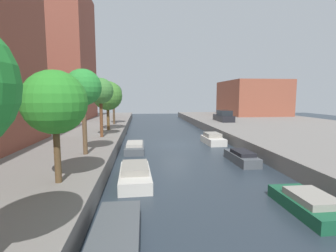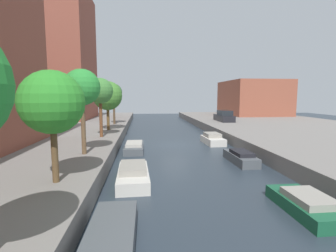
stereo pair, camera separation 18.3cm
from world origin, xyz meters
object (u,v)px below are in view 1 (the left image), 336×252
(street_tree_2, at_px, (83,88))
(street_tree_1, at_px, (55,103))
(moored_boat_right_3, at_px, (213,139))
(moored_boat_left_3, at_px, (135,147))
(street_tree_5, at_px, (113,93))
(street_tree_3, at_px, (100,91))
(low_block_right, at_px, (252,98))
(parked_car, at_px, (224,117))
(moored_boat_right_2, at_px, (242,157))
(moored_boat_right_1, at_px, (309,204))
(moored_boat_left_2, at_px, (135,175))
(moored_boat_left_1, at_px, (115,241))
(street_tree_4, at_px, (108,96))
(apartment_tower_far, at_px, (56,56))

(street_tree_2, bearing_deg, street_tree_1, -90.00)
(street_tree_1, xyz_separation_m, moored_boat_right_3, (10.13, 12.63, -3.80))
(street_tree_1, relative_size, moored_boat_left_3, 1.09)
(street_tree_5, height_order, moored_boat_left_3, street_tree_5)
(moored_boat_right_3, bearing_deg, street_tree_5, 138.32)
(street_tree_1, xyz_separation_m, street_tree_3, (-0.00, 11.53, 0.66))
(low_block_right, distance_m, street_tree_3, 34.76)
(parked_car, xyz_separation_m, moored_boat_right_2, (-4.86, -18.25, -1.28))
(moored_boat_right_1, bearing_deg, moored_boat_right_3, 88.66)
(street_tree_1, height_order, moored_boat_left_3, street_tree_1)
(street_tree_3, relative_size, moored_boat_left_2, 1.23)
(moored_boat_left_1, bearing_deg, street_tree_2, 106.99)
(street_tree_4, height_order, moored_boat_left_2, street_tree_4)
(street_tree_5, bearing_deg, low_block_right, 30.61)
(street_tree_1, distance_m, moored_boat_right_2, 12.24)
(moored_boat_left_3, height_order, moored_boat_right_3, moored_boat_right_3)
(street_tree_1, distance_m, street_tree_2, 5.10)
(street_tree_4, bearing_deg, moored_boat_right_1, -60.94)
(low_block_right, bearing_deg, street_tree_3, -134.87)
(street_tree_1, height_order, parked_car, street_tree_1)
(moored_boat_left_1, bearing_deg, street_tree_4, 97.56)
(street_tree_3, distance_m, moored_boat_left_1, 15.79)
(street_tree_5, relative_size, moored_boat_left_2, 1.24)
(apartment_tower_far, distance_m, street_tree_3, 22.11)
(street_tree_2, relative_size, moored_boat_left_2, 1.25)
(moored_boat_left_3, bearing_deg, apartment_tower_far, 121.08)
(apartment_tower_far, xyz_separation_m, moored_boat_right_1, (19.28, -32.28, -10.32))
(apartment_tower_far, distance_m, moored_boat_right_3, 28.53)
(street_tree_3, relative_size, moored_boat_right_1, 1.46)
(low_block_right, distance_m, moored_boat_left_2, 40.06)
(street_tree_3, relative_size, moored_boat_left_1, 1.24)
(moored_boat_left_2, relative_size, moored_boat_right_3, 1.21)
(street_tree_2, distance_m, moored_boat_right_1, 12.72)
(apartment_tower_far, xyz_separation_m, moored_boat_left_2, (12.49, -28.08, -10.25))
(street_tree_1, distance_m, moored_boat_right_1, 10.67)
(street_tree_3, xyz_separation_m, street_tree_4, (-0.00, 4.49, -0.37))
(low_block_right, xyz_separation_m, parked_car, (-9.55, -12.18, -2.54))
(street_tree_2, height_order, parked_car, street_tree_2)
(street_tree_5, bearing_deg, moored_boat_left_1, -84.13)
(street_tree_4, bearing_deg, moored_boat_left_2, -77.37)
(moored_boat_left_3, xyz_separation_m, moored_boat_right_3, (7.30, 2.40, 0.10))
(low_block_right, xyz_separation_m, moored_boat_right_1, (-14.72, -37.78, -3.85))
(parked_car, distance_m, moored_boat_left_2, 24.55)
(moored_boat_left_1, distance_m, moored_boat_left_3, 13.61)
(parked_car, bearing_deg, street_tree_5, -171.17)
(street_tree_4, bearing_deg, moored_boat_right_3, -18.48)
(moored_boat_right_3, bearing_deg, moored_boat_left_2, -125.30)
(street_tree_5, xyz_separation_m, moored_boat_left_1, (2.57, -25.02, -4.61))
(low_block_right, distance_m, street_tree_4, 31.74)
(street_tree_1, height_order, street_tree_4, street_tree_4)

